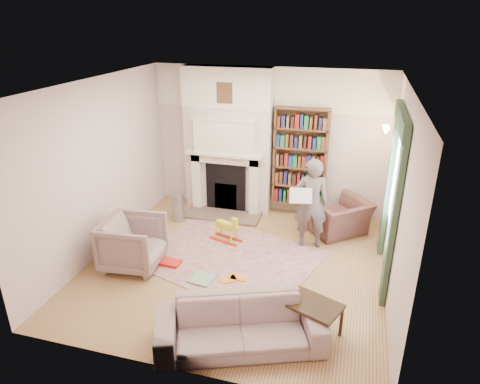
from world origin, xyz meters
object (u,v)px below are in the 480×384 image
(sofa, at_px, (240,325))
(paraffin_heater, at_px, (178,207))
(man_reading, at_px, (311,204))
(armchair_left, at_px, (133,243))
(coffee_table, at_px, (310,318))
(armchair_reading, at_px, (339,217))
(bookcase, at_px, (300,157))
(rocking_horse, at_px, (226,229))

(sofa, height_order, paraffin_heater, sofa)
(man_reading, bearing_deg, armchair_left, 16.35)
(armchair_left, xyz_separation_m, man_reading, (2.55, 1.38, 0.38))
(armchair_left, bearing_deg, paraffin_heater, -6.25)
(coffee_table, bearing_deg, armchair_reading, 109.27)
(paraffin_heater, bearing_deg, bookcase, 22.69)
(armchair_left, bearing_deg, coffee_table, -111.20)
(coffee_table, bearing_deg, bookcase, 123.66)
(bookcase, bearing_deg, coffee_table, -78.79)
(armchair_left, height_order, coffee_table, armchair_left)
(armchair_reading, relative_size, coffee_table, 1.37)
(sofa, bearing_deg, man_reading, 58.19)
(armchair_reading, bearing_deg, rocking_horse, -16.20)
(paraffin_heater, distance_m, rocking_horse, 1.24)
(man_reading, bearing_deg, paraffin_heater, -18.40)
(armchair_left, bearing_deg, sofa, -126.07)
(armchair_left, xyz_separation_m, coffee_table, (2.84, -0.81, -0.17))
(paraffin_heater, bearing_deg, armchair_reading, 6.13)
(coffee_table, xyz_separation_m, rocking_horse, (-1.70, 1.94, 0.02))
(armchair_reading, distance_m, man_reading, 0.88)
(coffee_table, xyz_separation_m, paraffin_heater, (-2.82, 2.47, 0.05))
(bookcase, distance_m, rocking_horse, 1.99)
(sofa, bearing_deg, rocking_horse, 89.97)
(armchair_reading, bearing_deg, armchair_left, -7.31)
(bookcase, bearing_deg, paraffin_heater, -157.31)
(rocking_horse, bearing_deg, sofa, -51.90)
(bookcase, relative_size, coffee_table, 2.64)
(rocking_horse, bearing_deg, bookcase, 70.82)
(armchair_reading, distance_m, armchair_left, 3.59)
(armchair_reading, xyz_separation_m, man_reading, (-0.45, -0.60, 0.47))
(bookcase, relative_size, rocking_horse, 3.34)
(coffee_table, distance_m, paraffin_heater, 3.75)
(armchair_reading, distance_m, sofa, 3.34)
(armchair_left, height_order, paraffin_heater, armchair_left)
(armchair_reading, xyz_separation_m, sofa, (-0.93, -3.21, -0.02))
(paraffin_heater, relative_size, rocking_horse, 0.99)
(armchair_reading, relative_size, paraffin_heater, 1.75)
(armchair_reading, relative_size, sofa, 0.49)
(sofa, distance_m, paraffin_heater, 3.54)
(armchair_reading, distance_m, paraffin_heater, 2.99)
(coffee_table, relative_size, rocking_horse, 1.27)
(sofa, bearing_deg, armchair_left, 127.84)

